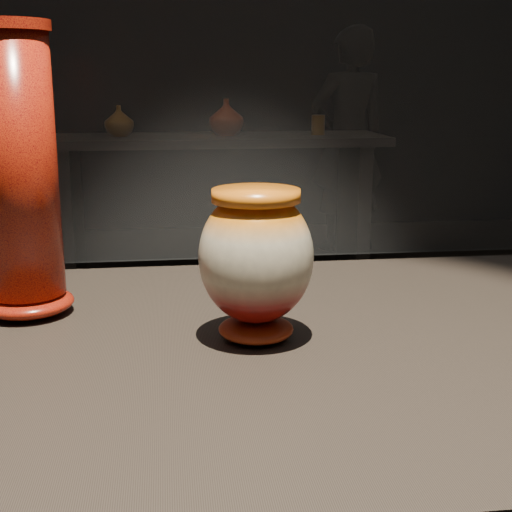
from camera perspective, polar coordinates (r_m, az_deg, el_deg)
The scene contains 7 objects.
main_vase at distance 0.92m, azimuth 0.00°, elevation -0.22°, with size 0.20×0.20×0.20m.
tall_vase at distance 1.06m, azimuth -18.46°, elevation 5.93°, with size 0.14×0.14×0.41m.
back_shelf at distance 4.27m, azimuth -3.26°, elevation 6.07°, with size 2.00×0.60×0.90m.
back_vase_left at distance 4.24m, azimuth -10.90°, elevation 10.56°, with size 0.17×0.17×0.18m, color #8E5014.
back_vase_mid at distance 4.23m, azimuth -2.39°, elevation 11.02°, with size 0.20×0.20×0.21m, color maroon.
back_vase_right at distance 4.31m, azimuth 4.99°, elevation 10.41°, with size 0.08×0.08×0.12m, color #8E5014.
visitor at distance 5.19m, azimuth 7.36°, elevation 9.14°, with size 0.58×0.38×1.58m, color black.
Camera 1 is at (-0.02, -0.88, 1.24)m, focal length 50.00 mm.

